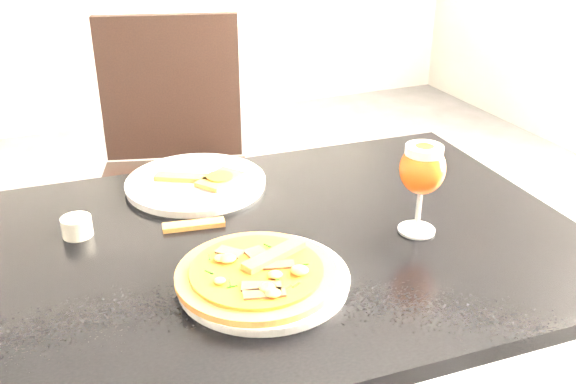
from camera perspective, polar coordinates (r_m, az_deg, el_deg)
name	(u,v)px	position (r m, az deg, el deg)	size (l,w,h in m)	color
dining_table	(266,282)	(1.25, -1.98, -7.96)	(1.23, 0.85, 0.75)	black
chair_far	(174,168)	(2.03, -10.12, 2.08)	(0.57, 0.57, 1.00)	black
plate_main	(263,279)	(1.08, -2.21, -7.77)	(0.29, 0.29, 0.02)	silver
pizza	(257,272)	(1.07, -2.77, -7.15)	(0.27, 0.27, 0.03)	#9E6026
plate_second	(196,183)	(1.42, -8.18, 0.80)	(0.30, 0.30, 0.02)	silver
crust_scraps	(208,178)	(1.41, -7.15, 1.20)	(0.19, 0.14, 0.01)	#9E6026
loose_crust	(194,225)	(1.26, -8.37, -2.91)	(0.12, 0.03, 0.01)	#9E6026
sauce_cup	(77,226)	(1.27, -18.27, -2.86)	(0.06, 0.06, 0.04)	beige
beer_glass	(422,169)	(1.20, 11.86, 1.98)	(0.09, 0.09, 0.18)	#B9BDC2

